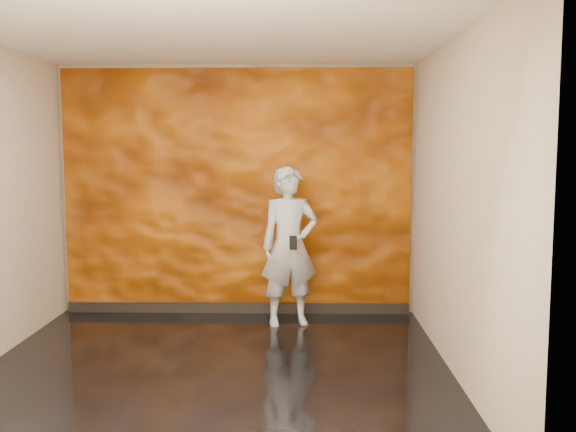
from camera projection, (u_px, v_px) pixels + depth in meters
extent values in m
cube|color=black|center=(215.00, 372.00, 5.42)|extent=(4.00, 4.00, 0.01)
cube|color=tan|center=(238.00, 190.00, 7.25)|extent=(4.00, 0.02, 2.80)
cube|color=tan|center=(159.00, 243.00, 3.28)|extent=(4.00, 0.02, 2.80)
cube|color=tan|center=(457.00, 207.00, 5.22)|extent=(0.02, 4.00, 2.80)
cube|color=white|center=(211.00, 32.00, 5.12)|extent=(4.00, 4.00, 0.01)
cube|color=#CA6508|center=(237.00, 192.00, 7.22)|extent=(3.90, 0.06, 2.75)
cube|color=black|center=(238.00, 308.00, 7.32)|extent=(3.90, 0.04, 0.12)
imported|color=#989DA7|center=(290.00, 246.00, 6.78)|extent=(0.70, 0.55, 1.69)
cube|color=black|center=(293.00, 243.00, 6.50)|extent=(0.08, 0.02, 0.15)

